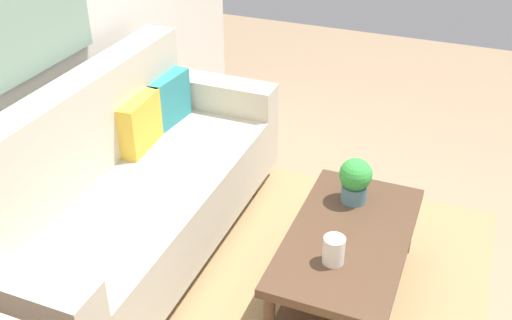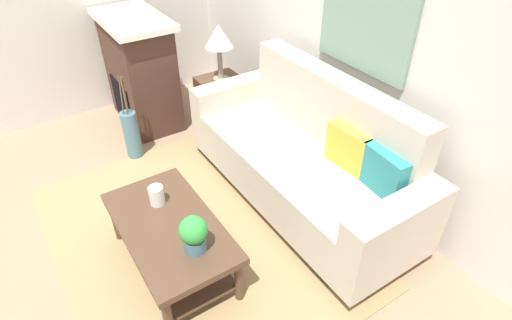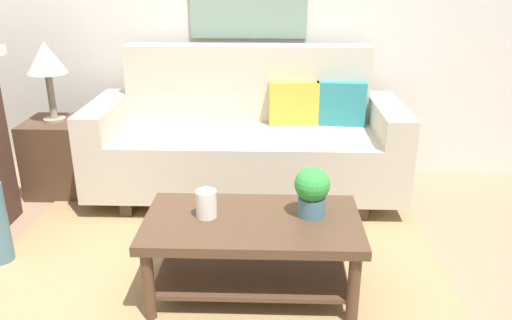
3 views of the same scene
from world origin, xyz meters
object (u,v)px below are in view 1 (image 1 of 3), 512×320
Objects in this scene: couch at (131,193)px; potted_plant_tabletop at (355,179)px; tabletop_vase at (334,250)px; coffee_table at (347,252)px; throw_pillow_mustard at (139,123)px; throw_pillow_teal at (168,100)px.

potted_plant_tabletop is (0.40, -1.18, 0.14)m from couch.
potted_plant_tabletop is at bearing 3.51° from tabletop_vase.
tabletop_vase is at bearing 174.98° from coffee_table.
coffee_table is (-0.25, -1.36, -0.37)m from throw_pillow_mustard.
throw_pillow_mustard is 1.37× the size of potted_plant_tabletop.
throw_pillow_mustard reaches higher than tabletop_vase.
potted_plant_tabletop is (-0.29, -1.31, -0.11)m from throw_pillow_teal.
tabletop_vase is (-0.48, -1.34, -0.18)m from throw_pillow_mustard.
couch is at bearing -169.64° from throw_pillow_teal.
throw_pillow_mustard is 0.34m from throw_pillow_teal.
coffee_table is at bearing -85.56° from couch.
throw_pillow_mustard reaches higher than potted_plant_tabletop.
couch reaches higher than throw_pillow_mustard.
throw_pillow_mustard reaches higher than coffee_table.
tabletop_vase is 0.55× the size of potted_plant_tabletop.
throw_pillow_teal is at bearing 66.52° from coffee_table.
couch is 1.25m from coffee_table.
tabletop_vase is (-0.23, 0.02, 0.19)m from coffee_table.
couch reaches higher than throw_pillow_teal.
tabletop_vase is 0.54m from potted_plant_tabletop.
throw_pillow_teal is at bearing 10.36° from couch.
throw_pillow_teal is at bearing 0.00° from throw_pillow_mustard.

